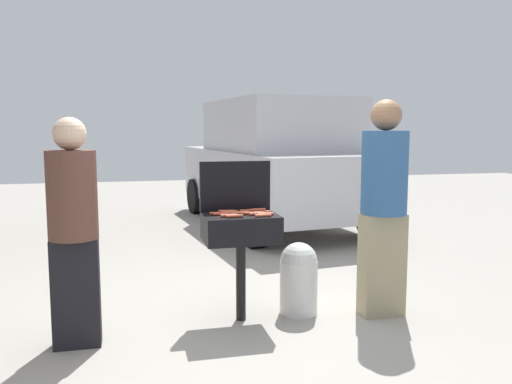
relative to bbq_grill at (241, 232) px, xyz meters
The scene contains 22 objects.
ground_plane 0.75m from the bbq_grill, 11.98° to the right, with size 24.00×24.00×0.00m, color #9E998E.
bbq_grill is the anchor object (origin of this frame).
grill_lid_open 0.41m from the bbq_grill, 90.00° to the left, with size 0.60×0.05×0.42m, color black.
hot_dog_0 0.16m from the bbq_grill, 57.45° to the left, with size 0.03×0.03×0.13m, color #B74C33.
hot_dog_1 0.26m from the bbq_grill, 46.82° to the right, with size 0.03×0.03×0.13m, color #C6593D.
hot_dog_2 0.16m from the bbq_grill, 155.31° to the right, with size 0.03×0.03×0.13m, color #B74C33.
hot_dog_3 0.22m from the bbq_grill, 128.81° to the left, with size 0.03×0.03×0.13m, color #AD4228.
hot_dog_4 0.24m from the bbq_grill, ahead, with size 0.03×0.03×0.13m, color #B74C33.
hot_dog_5 0.22m from the bbq_grill, 139.03° to the right, with size 0.03×0.03×0.13m, color #C6593D.
hot_dog_6 0.20m from the bbq_grill, 52.95° to the left, with size 0.03×0.03×0.13m, color #AD4228.
hot_dog_7 0.21m from the bbq_grill, 30.32° to the right, with size 0.03×0.03×0.13m, color #B74C33.
hot_dog_8 0.26m from the bbq_grill, 28.14° to the right, with size 0.03×0.03×0.13m, color #C6593D.
hot_dog_9 0.18m from the bbq_grill, 136.91° to the left, with size 0.03×0.03×0.13m, color #C6593D.
hot_dog_10 0.22m from the bbq_grill, 118.86° to the right, with size 0.03×0.03×0.13m, color #AD4228.
hot_dog_11 0.18m from the bbq_grill, 20.31° to the right, with size 0.03×0.03×0.13m, color #AD4228.
hot_dog_12 0.27m from the bbq_grill, 37.15° to the left, with size 0.03×0.03×0.13m, color #B74C33.
hot_dog_13 0.24m from the bbq_grill, behind, with size 0.03×0.03×0.13m, color #AD4228.
hot_dog_14 0.22m from the bbq_grill, behind, with size 0.03×0.03×0.13m, color #B74C33.
propane_tank 0.66m from the bbq_grill, ahead, with size 0.32×0.32×0.62m.
person_left 1.30m from the bbq_grill, 169.54° to the right, with size 0.35×0.35×1.65m.
person_right 1.21m from the bbq_grill, ahead, with size 0.38×0.38×1.81m.
parked_minivan 4.41m from the bbq_grill, 70.75° to the left, with size 2.49×4.61×2.02m.
Camera 1 is at (-0.95, -4.12, 1.58)m, focal length 37.14 mm.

